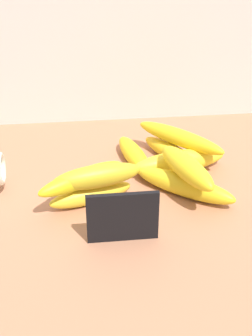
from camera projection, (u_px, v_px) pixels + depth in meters
counter_top at (155, 212)px, 78.77cm from camera, size 110.00×76.00×3.00cm
chalkboard_sign at (123, 219)px, 67.82cm from camera, size 11.00×1.80×8.40cm
banana_0 at (134, 155)px, 90.24cm from camera, size 6.90×16.32×3.71cm
banana_1 at (185, 185)px, 79.76cm from camera, size 17.44×15.14×4.00cm
banana_2 at (91, 195)px, 77.69cm from camera, size 15.37×7.98×3.38cm
banana_3 at (172, 153)px, 91.31cm from camera, size 11.41×16.17×3.44cm
banana_4 at (179, 162)px, 87.07cm from camera, size 19.88×8.44×4.40cm
banana_5 at (82, 178)px, 75.93cm from camera, size 16.12×11.63×3.36cm
banana_6 at (180, 138)px, 89.65cm from camera, size 16.27×17.65×3.44cm
banana_7 at (187, 167)px, 77.23cm from camera, size 8.82×16.35×4.10cm
banana_8 at (97, 176)px, 75.84cm from camera, size 16.19×7.40×4.05cm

